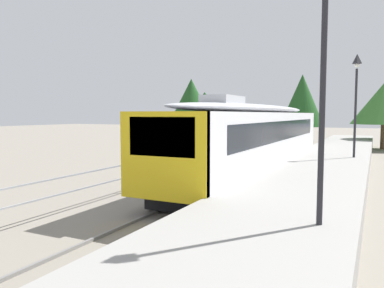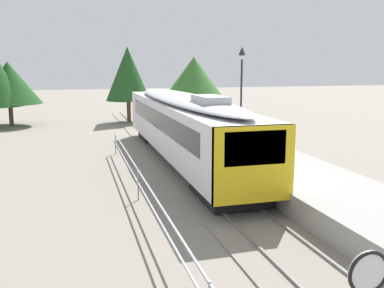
% 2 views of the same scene
% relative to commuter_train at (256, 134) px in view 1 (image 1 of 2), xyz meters
% --- Properties ---
extents(ground_plane, '(160.00, 160.00, 0.00)m').
position_rel_commuter_train_xyz_m(ground_plane, '(-3.00, -4.85, -2.14)').
color(ground_plane, gray).
extents(track_rails, '(3.20, 60.00, 0.14)m').
position_rel_commuter_train_xyz_m(track_rails, '(0.00, -4.85, -2.11)').
color(track_rails, gray).
rests_on(track_rails, ground).
extents(commuter_train, '(2.82, 18.93, 3.74)m').
position_rel_commuter_train_xyz_m(commuter_train, '(0.00, 0.00, 0.00)').
color(commuter_train, silver).
rests_on(commuter_train, track_rails).
extents(station_platform, '(3.90, 60.00, 0.90)m').
position_rel_commuter_train_xyz_m(station_platform, '(3.25, -4.85, -1.69)').
color(station_platform, '#999691').
rests_on(station_platform, ground).
extents(platform_lamp_mid_platform, '(0.34, 0.34, 5.35)m').
position_rel_commuter_train_xyz_m(platform_lamp_mid_platform, '(4.43, -10.49, 2.48)').
color(platform_lamp_mid_platform, '#232328').
rests_on(platform_lamp_mid_platform, station_platform).
extents(platform_lamp_far_end, '(0.34, 0.34, 5.35)m').
position_rel_commuter_train_xyz_m(platform_lamp_far_end, '(4.43, 2.87, 2.48)').
color(platform_lamp_far_end, '#232328').
rests_on(platform_lamp_far_end, station_platform).
extents(tree_behind_carpark, '(5.39, 5.39, 5.47)m').
position_rel_commuter_train_xyz_m(tree_behind_carpark, '(-10.80, 17.67, 1.54)').
color(tree_behind_carpark, brown).
rests_on(tree_behind_carpark, ground).
extents(tree_behind_station_far, '(5.12, 5.12, 6.85)m').
position_rel_commuter_train_xyz_m(tree_behind_station_far, '(-12.03, 16.97, 2.18)').
color(tree_behind_station_far, brown).
rests_on(tree_behind_station_far, ground).
extents(tree_distant_left, '(5.55, 5.55, 5.98)m').
position_rel_commuter_train_xyz_m(tree_distant_left, '(6.00, 19.17, 1.98)').
color(tree_distant_left, brown).
rests_on(tree_distant_left, ground).
extents(tree_distant_centre, '(4.02, 4.02, 6.81)m').
position_rel_commuter_train_xyz_m(tree_distant_centre, '(-0.74, 17.10, 2.26)').
color(tree_distant_centre, brown).
rests_on(tree_distant_centre, ground).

